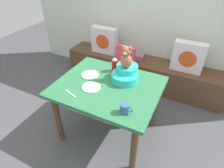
{
  "coord_description": "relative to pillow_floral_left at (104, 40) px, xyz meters",
  "views": [
    {
      "loc": [
        0.78,
        -1.47,
        1.95
      ],
      "look_at": [
        0.0,
        0.1,
        0.69
      ],
      "focal_mm": 30.42,
      "sensor_mm": 36.0,
      "label": 1
    }
  ],
  "objects": [
    {
      "name": "window_bench",
      "position": [
        0.68,
        0.02,
        -0.45
      ],
      "size": [
        2.6,
        0.44,
        0.46
      ],
      "primitive_type": "cube",
      "color": "brown",
      "rests_on": "ground_plane"
    },
    {
      "name": "pillow_floral_left",
      "position": [
        0.0,
        0.0,
        0.0
      ],
      "size": [
        0.44,
        0.15,
        0.44
      ],
      "color": "silver",
      "rests_on": "window_bench"
    },
    {
      "name": "ground_plane",
      "position": [
        0.68,
        -1.18,
        -0.68
      ],
      "size": [
        8.0,
        8.0,
        0.0
      ],
      "primitive_type": "plane",
      "color": "#4C4C51"
    },
    {
      "name": "highchair",
      "position": [
        0.5,
        -0.42,
        -0.16
      ],
      "size": [
        0.35,
        0.48,
        0.79
      ],
      "color": "#D84C59",
      "rests_on": "ground_plane"
    },
    {
      "name": "dinner_plate_near",
      "position": [
        0.54,
        -1.3,
        0.07
      ],
      "size": [
        0.2,
        0.2,
        0.01
      ],
      "primitive_type": "cylinder",
      "color": "white",
      "rests_on": "dining_table"
    },
    {
      "name": "teddy_bear",
      "position": [
        0.81,
        -1.0,
        0.34
      ],
      "size": [
        0.13,
        0.12,
        0.25
      ],
      "color": "#A85D40",
      "rests_on": "infant_seat_teal"
    },
    {
      "name": "dinner_plate_far",
      "position": [
        0.4,
        -1.1,
        0.07
      ],
      "size": [
        0.2,
        0.2,
        0.01
      ],
      "primitive_type": "cylinder",
      "color": "white",
      "rests_on": "dining_table"
    },
    {
      "name": "infant_seat_teal",
      "position": [
        0.81,
        -1.0,
        0.13
      ],
      "size": [
        0.3,
        0.33,
        0.16
      ],
      "color": "#2AC1C1",
      "rests_on": "dining_table"
    },
    {
      "name": "book_stack",
      "position": [
        0.6,
        0.02,
        -0.18
      ],
      "size": [
        0.2,
        0.14,
        0.09
      ],
      "primitive_type": "cube",
      "color": "#A75E7A",
      "rests_on": "window_bench"
    },
    {
      "name": "coffee_mug",
      "position": [
        1.01,
        -1.49,
        0.11
      ],
      "size": [
        0.12,
        0.08,
        0.09
      ],
      "color": "#335999",
      "rests_on": "dining_table"
    },
    {
      "name": "back_wall",
      "position": [
        0.68,
        0.29,
        0.62
      ],
      "size": [
        4.4,
        0.1,
        2.6
      ],
      "primitive_type": "cube",
      "color": "silver",
      "rests_on": "ground_plane"
    },
    {
      "name": "pillow_floral_right",
      "position": [
        1.36,
        0.0,
        0.0
      ],
      "size": [
        0.44,
        0.15,
        0.44
      ],
      "color": "silver",
      "rests_on": "window_bench"
    },
    {
      "name": "dining_table",
      "position": [
        0.68,
        -1.18,
        -0.05
      ],
      "size": [
        1.11,
        0.91,
        0.74
      ],
      "color": "#2D7247",
      "rests_on": "ground_plane"
    },
    {
      "name": "table_fork",
      "position": [
        0.41,
        -1.49,
        0.06
      ],
      "size": [
        0.17,
        0.07,
        0.01
      ],
      "primitive_type": "cube",
      "rotation": [
        0.0,
        0.0,
        1.26
      ],
      "color": "silver",
      "rests_on": "dining_table"
    },
    {
      "name": "ketchup_bottle",
      "position": [
        0.62,
        -0.89,
        0.15
      ],
      "size": [
        0.07,
        0.07,
        0.18
      ],
      "color": "red",
      "rests_on": "dining_table"
    }
  ]
}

